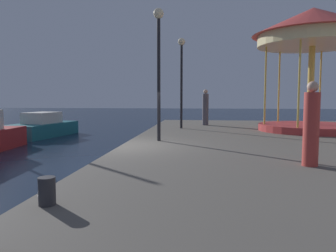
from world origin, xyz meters
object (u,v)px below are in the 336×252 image
object	(u,v)px
person_near_carousel	(205,108)
motorboat_teal	(42,127)
lamp_post_far_end	(181,67)
person_mid_promenade	(311,126)
carousel	(313,39)
bollard_south	(47,191)
lamp_post_mid_promenade	(159,52)

from	to	relation	value
person_near_carousel	motorboat_teal	bearing A→B (deg)	177.81
lamp_post_far_end	person_mid_promenade	distance (m)	9.47
carousel	person_near_carousel	xyz separation A→B (m)	(-4.71, 2.68, -3.21)
bollard_south	person_mid_promenade	distance (m)	5.59
lamp_post_far_end	bollard_south	xyz separation A→B (m)	(-1.12, -11.71, -2.81)
lamp_post_mid_promenade	lamp_post_far_end	distance (m)	4.78
carousel	lamp_post_far_end	distance (m)	6.06
lamp_post_mid_promenade	person_mid_promenade	world-z (taller)	lamp_post_mid_promenade
lamp_post_mid_promenade	person_mid_promenade	distance (m)	5.90
lamp_post_mid_promenade	person_mid_promenade	size ratio (longest dim) A/B	2.43
lamp_post_mid_promenade	lamp_post_far_end	size ratio (longest dim) A/B	1.03
lamp_post_far_end	carousel	bearing A→B (deg)	-6.19
lamp_post_far_end	bollard_south	distance (m)	12.09
carousel	person_near_carousel	bearing A→B (deg)	150.38
motorboat_teal	person_mid_promenade	xyz separation A→B (m)	(11.98, -10.97, 1.14)
carousel	bollard_south	world-z (taller)	carousel
bollard_south	person_near_carousel	xyz separation A→B (m)	(2.32, 13.75, 0.73)
motorboat_teal	lamp_post_far_end	world-z (taller)	lamp_post_far_end
motorboat_teal	carousel	world-z (taller)	carousel
motorboat_teal	lamp_post_far_end	distance (m)	9.44
motorboat_teal	bollard_south	size ratio (longest dim) A/B	12.18
lamp_post_mid_promenade	bollard_south	distance (m)	7.56
motorboat_teal	carousel	xyz separation A→B (m)	(14.45, -3.05, 4.39)
carousel	person_mid_promenade	bearing A→B (deg)	-107.31
lamp_post_far_end	person_near_carousel	world-z (taller)	lamp_post_far_end
person_mid_promenade	carousel	bearing A→B (deg)	72.69
carousel	lamp_post_far_end	xyz separation A→B (m)	(-5.92, 0.64, -1.13)
person_near_carousel	bollard_south	bearing A→B (deg)	-99.60
carousel	person_mid_promenade	xyz separation A→B (m)	(-2.47, -7.92, -3.26)
motorboat_teal	lamp_post_mid_promenade	bearing A→B (deg)	-41.65
lamp_post_far_end	lamp_post_mid_promenade	bearing A→B (deg)	-95.70
lamp_post_mid_promenade	person_near_carousel	bearing A→B (deg)	76.12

